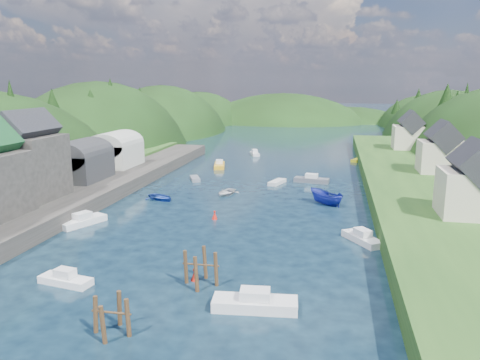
% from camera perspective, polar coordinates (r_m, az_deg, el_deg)
% --- Properties ---
extents(ground, '(600.00, 600.00, 0.00)m').
position_cam_1_polar(ground, '(83.70, 3.00, 0.36)').
color(ground, black).
rests_on(ground, ground).
extents(hillside_left, '(44.00, 245.56, 52.00)m').
position_cam_1_polar(hillside_left, '(122.99, -16.40, -0.20)').
color(hillside_left, black).
rests_on(hillside_left, ground).
extents(far_hills, '(103.00, 68.00, 44.00)m').
position_cam_1_polar(far_hills, '(207.26, 8.42, 4.14)').
color(far_hills, black).
rests_on(far_hills, ground).
extents(hill_trees, '(92.03, 151.57, 12.39)m').
position_cam_1_polar(hill_trees, '(97.59, 4.20, 8.56)').
color(hill_trees, black).
rests_on(hill_trees, ground).
extents(quay_left, '(12.00, 110.00, 2.00)m').
position_cam_1_polar(quay_left, '(64.49, -22.96, -3.17)').
color(quay_left, '#2D2B28').
rests_on(quay_left, ground).
extents(boat_sheds, '(7.00, 21.00, 7.50)m').
position_cam_1_polar(boat_sheds, '(80.59, -16.82, 3.23)').
color(boat_sheds, '#2D2D30').
rests_on(boat_sheds, quay_left).
extents(terrace_right, '(16.00, 120.00, 2.40)m').
position_cam_1_polar(terrace_right, '(73.95, 21.33, -1.04)').
color(terrace_right, '#234719').
rests_on(terrace_right, ground).
extents(right_bank_cottages, '(9.00, 59.24, 8.41)m').
position_cam_1_polar(right_bank_cottages, '(81.78, 22.69, 3.34)').
color(right_bank_cottages, beige).
rests_on(right_bank_cottages, terrace_right).
extents(piling_cluster_near, '(2.83, 2.68, 3.25)m').
position_cam_1_polar(piling_cluster_near, '(33.85, -15.36, -16.11)').
color(piling_cluster_near, '#382314').
rests_on(piling_cluster_near, ground).
extents(piling_cluster_far, '(3.15, 2.94, 3.53)m').
position_cam_1_polar(piling_cluster_far, '(39.94, -4.79, -11.00)').
color(piling_cluster_far, '#382314').
rests_on(piling_cluster_far, ground).
extents(channel_buoy_near, '(0.70, 0.70, 1.10)m').
position_cam_1_polar(channel_buoy_near, '(41.01, -5.55, -11.48)').
color(channel_buoy_near, '#B0160E').
rests_on(channel_buoy_near, ground).
extents(channel_buoy_far, '(0.70, 0.70, 1.10)m').
position_cam_1_polar(channel_buoy_far, '(58.19, -3.12, -4.32)').
color(channel_buoy_far, '#B0160E').
rests_on(channel_buoy_far, ground).
extents(moored_boats, '(37.52, 94.03, 2.19)m').
position_cam_1_polar(moored_boats, '(57.33, -3.10, -4.44)').
color(moored_boats, silver).
rests_on(moored_boats, ground).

